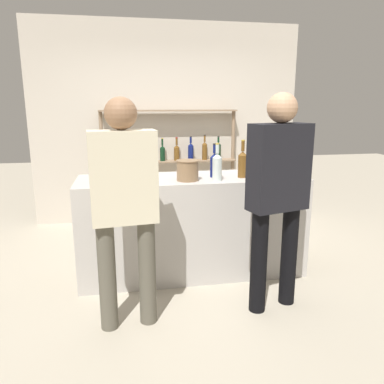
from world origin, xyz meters
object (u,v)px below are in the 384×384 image
object	(u,v)px
counter_bottle_4	(289,161)
customer_right	(278,187)
counter_bottle_0	(217,166)
ice_bucket	(188,170)
wine_glass	(262,163)
counter_bottle_3	(242,163)
counter_bottle_2	(103,167)
counter_bottle_1	(214,164)
customer_left	(124,199)

from	to	relation	value
counter_bottle_4	customer_right	distance (m)	0.87
counter_bottle_0	ice_bucket	bearing A→B (deg)	169.15
wine_glass	customer_right	bearing A→B (deg)	-101.61
counter_bottle_0	customer_right	distance (m)	0.70
counter_bottle_4	ice_bucket	size ratio (longest dim) A/B	1.63
counter_bottle_4	customer_right	bearing A→B (deg)	-120.07
counter_bottle_0	counter_bottle_4	xyz separation A→B (m)	(0.78, 0.15, -0.00)
customer_right	counter_bottle_3	bearing A→B (deg)	-9.19
customer_right	counter_bottle_2	bearing A→B (deg)	47.80
counter_bottle_1	customer_left	size ratio (longest dim) A/B	0.19
counter_bottle_4	wine_glass	bearing A→B (deg)	168.32
ice_bucket	customer_left	world-z (taller)	customer_left
counter_bottle_1	wine_glass	size ratio (longest dim) A/B	2.04
counter_bottle_2	wine_glass	xyz separation A→B (m)	(1.55, 0.08, -0.02)
customer_left	ice_bucket	bearing A→B (deg)	-45.45
counter_bottle_2	counter_bottle_0	bearing A→B (deg)	-6.54
customer_left	counter_bottle_4	bearing A→B (deg)	-69.57
counter_bottle_0	wine_glass	world-z (taller)	counter_bottle_0
counter_bottle_0	counter_bottle_3	world-z (taller)	counter_bottle_3
counter_bottle_0	counter_bottle_2	world-z (taller)	counter_bottle_0
customer_left	customer_right	distance (m)	1.21
counter_bottle_0	counter_bottle_4	world-z (taller)	same
ice_bucket	counter_bottle_1	bearing A→B (deg)	23.42
counter_bottle_1	customer_right	world-z (taller)	customer_right
counter_bottle_2	wine_glass	size ratio (longest dim) A/B	2.17
ice_bucket	customer_right	distance (m)	0.90
counter_bottle_3	customer_right	distance (m)	0.71
counter_bottle_3	customer_right	world-z (taller)	customer_right
counter_bottle_2	counter_bottle_4	bearing A→B (deg)	0.91
counter_bottle_3	wine_glass	size ratio (longest dim) A/B	2.28
counter_bottle_0	customer_left	world-z (taller)	customer_left
counter_bottle_0	wine_glass	bearing A→B (deg)	21.65
counter_bottle_0	counter_bottle_4	bearing A→B (deg)	10.76
ice_bucket	counter_bottle_3	bearing A→B (deg)	5.59
counter_bottle_1	counter_bottle_2	xyz separation A→B (m)	(-1.06, -0.06, 0.01)
counter_bottle_4	customer_left	world-z (taller)	customer_left
counter_bottle_4	customer_left	size ratio (longest dim) A/B	0.20
counter_bottle_2	counter_bottle_3	distance (m)	1.32
counter_bottle_2	counter_bottle_1	bearing A→B (deg)	3.07
counter_bottle_0	customer_left	size ratio (longest dim) A/B	0.20
wine_glass	ice_bucket	size ratio (longest dim) A/B	0.75
counter_bottle_3	customer_right	xyz separation A→B (m)	(0.07, -0.70, -0.09)
counter_bottle_2	counter_bottle_4	distance (m)	1.82
wine_glass	customer_right	size ratio (longest dim) A/B	0.09
counter_bottle_4	wine_glass	distance (m)	0.27
wine_glass	counter_bottle_2	bearing A→B (deg)	-176.90
counter_bottle_1	customer_left	distance (m)	1.21
wine_glass	customer_right	xyz separation A→B (m)	(-0.16, -0.80, -0.07)
ice_bucket	counter_bottle_0	bearing A→B (deg)	-10.85
counter_bottle_1	wine_glass	world-z (taller)	counter_bottle_1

